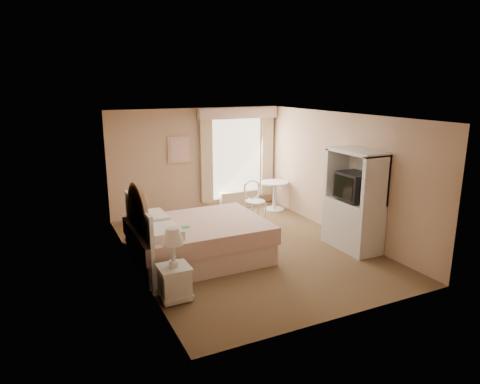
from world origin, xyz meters
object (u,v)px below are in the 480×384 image
nightstand_near (174,273)px  round_table (274,191)px  bed (193,239)px  nightstand_far (137,225)px  cafe_chair (254,198)px  armoire (354,208)px

nightstand_near → round_table: (3.59, 3.33, 0.07)m
bed → round_table: size_ratio=3.24×
nightstand_far → cafe_chair: 2.75m
nightstand_far → nightstand_near: bearing=-90.0°
nightstand_near → nightstand_far: bearing=90.0°
round_table → armoire: size_ratio=0.38×
nightstand_near → round_table: 4.90m
nightstand_near → round_table: size_ratio=1.50×
round_table → armoire: bearing=-88.7°
bed → cafe_chair: (1.99, 1.51, 0.16)m
bed → cafe_chair: size_ratio=2.47×
bed → armoire: 3.04m
round_table → cafe_chair: size_ratio=0.76×
nightstand_near → bed: bearing=59.7°
nightstand_far → round_table: (3.59, 0.91, 0.07)m
cafe_chair → nightstand_far: bearing=-172.9°
bed → nightstand_near: size_ratio=2.16×
nightstand_near → cafe_chair: (2.72, 2.75, 0.14)m
nightstand_near → round_table: nightstand_near is taller
nightstand_near → armoire: bearing=7.7°
cafe_chair → nightstand_near: bearing=-134.6°
armoire → bed: bearing=165.6°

